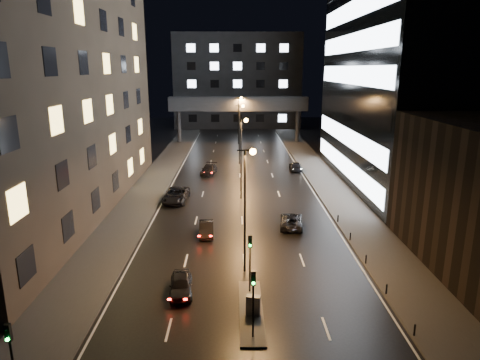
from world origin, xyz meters
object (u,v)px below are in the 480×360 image
Objects in this scene: car_toward_a at (291,221)px; car_away_c at (176,195)px; car_toward_b at (295,166)px; car_away_b at (206,229)px; car_away_d at (209,169)px; car_away_a at (181,285)px; utility_cabinet at (253,305)px.

car_away_c is at bearing -27.14° from car_toward_a.
car_away_b is at bearing 69.13° from car_toward_b.
car_away_d is at bearing 13.37° from car_toward_b.
car_away_a is 11.40m from car_away_b.
utility_cabinet reaches higher than car_away_a.
car_away_b is at bearing -79.44° from car_away_d.
car_toward_a is 1.05× the size of car_toward_b.
car_toward_b is 3.41× the size of utility_cabinet.
car_away_b is 0.79× the size of car_away_d.
car_toward_a is (13.15, -8.93, -0.14)m from car_away_c.
car_away_b is 30.19m from car_toward_b.
car_away_a is 41.13m from car_toward_b.
car_toward_a reaches higher than car_toward_b.
car_away_a is 2.99× the size of utility_cabinet.
car_away_c reaches higher than car_away_b.
car_toward_b is (13.74, 38.77, -0.02)m from car_away_a.
car_toward_b is at bearing -91.71° from car_toward_a.
car_away_d is at bearing 80.51° from car_away_c.
car_away_c is 14.45m from car_away_d.
car_away_d is 25.06m from car_toward_a.
car_away_a is 0.81× the size of car_away_d.
car_away_c is 23.66m from car_toward_b.
car_toward_b is 42.71m from utility_cabinet.
car_away_c is at bearing 92.64° from car_away_a.
car_toward_b is at bearing 90.79° from utility_cabinet.
car_away_d reaches higher than car_away_a.
utility_cabinet reaches higher than car_toward_b.
car_away_a reaches higher than car_toward_a.
car_away_a is 0.69× the size of car_away_c.
car_toward_b is at bearing 47.34° from car_away_c.
car_away_b is 14.97m from utility_cabinet.
car_away_c is 26.81m from utility_cabinet.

